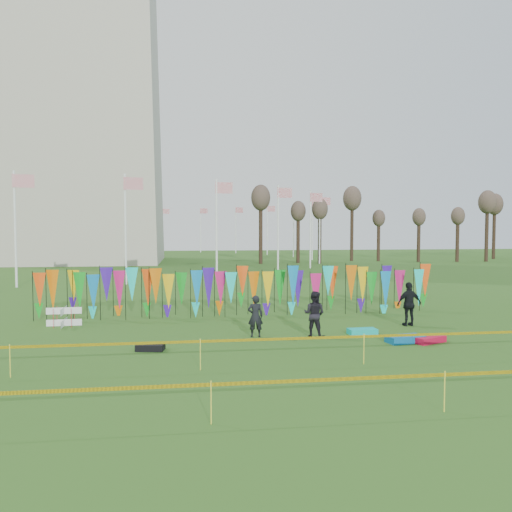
{
  "coord_description": "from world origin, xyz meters",
  "views": [
    {
      "loc": [
        -2.33,
        -16.1,
        3.95
      ],
      "look_at": [
        0.72,
        6.0,
        2.79
      ],
      "focal_mm": 35.0,
      "sensor_mm": 36.0,
      "label": 1
    }
  ],
  "objects": [
    {
      "name": "banner_row",
      "position": [
        0.28,
        6.94,
        1.28
      ],
      "size": [
        18.64,
        0.64,
        2.16
      ],
      "color": "black",
      "rests_on": "ground"
    },
    {
      "name": "kite_bag_turquoise",
      "position": [
        4.23,
        1.89,
        0.11
      ],
      "size": [
        1.09,
        0.59,
        0.21
      ],
      "primitive_type": "cube",
      "rotation": [
        0.0,
        0.0,
        0.05
      ],
      "color": "#0CC1B6",
      "rests_on": "ground"
    },
    {
      "name": "caution_tape_near",
      "position": [
        -0.22,
        -2.14,
        0.78
      ],
      "size": [
        26.0,
        0.02,
        0.9
      ],
      "color": "yellow",
      "rests_on": "ground"
    },
    {
      "name": "flagpole_ring",
      "position": [
        -14.0,
        48.0,
        4.0
      ],
      "size": [
        57.4,
        56.16,
        8.0
      ],
      "color": "white",
      "rests_on": "ground"
    },
    {
      "name": "person_right",
      "position": [
        6.71,
        3.23,
        0.91
      ],
      "size": [
        1.11,
        0.69,
        1.81
      ],
      "primitive_type": "imported",
      "rotation": [
        0.0,
        0.0,
        3.23
      ],
      "color": "black",
      "rests_on": "ground"
    },
    {
      "name": "ground",
      "position": [
        0.0,
        0.0,
        0.0
      ],
      "size": [
        160.0,
        160.0,
        0.0
      ],
      "primitive_type": "plane",
      "color": "#2A5417",
      "rests_on": "ground"
    },
    {
      "name": "kite_bag_black",
      "position": [
        -3.55,
        0.42,
        0.1
      ],
      "size": [
        0.97,
        0.67,
        0.21
      ],
      "primitive_type": "cube",
      "rotation": [
        0.0,
        0.0,
        -0.17
      ],
      "color": "black",
      "rests_on": "ground"
    },
    {
      "name": "kite_bag_red",
      "position": [
        6.07,
        0.24,
        0.11
      ],
      "size": [
        1.33,
        1.0,
        0.22
      ],
      "primitive_type": "cube",
      "rotation": [
        0.0,
        0.0,
        0.42
      ],
      "color": "red",
      "rests_on": "ground"
    },
    {
      "name": "caution_tape_far",
      "position": [
        -0.22,
        -6.11,
        0.78
      ],
      "size": [
        26.0,
        0.02,
        0.9
      ],
      "color": "yellow",
      "rests_on": "ground"
    },
    {
      "name": "box_kite",
      "position": [
        -7.37,
        5.09,
        0.39
      ],
      "size": [
        0.71,
        0.71,
        0.79
      ],
      "rotation": [
        0.0,
        0.0,
        0.04
      ],
      "color": "red",
      "rests_on": "ground"
    },
    {
      "name": "tree_line",
      "position": [
        32.0,
        44.0,
        6.17
      ],
      "size": [
        53.92,
        1.92,
        7.84
      ],
      "color": "#3C2B1E",
      "rests_on": "ground"
    },
    {
      "name": "person_left",
      "position": [
        0.14,
        1.97,
        0.77
      ],
      "size": [
        0.59,
        0.45,
        1.55
      ],
      "primitive_type": "imported",
      "rotation": [
        0.0,
        0.0,
        3.07
      ],
      "color": "black",
      "rests_on": "ground"
    },
    {
      "name": "kite_bag_teal",
      "position": [
        5.24,
        0.36,
        0.12
      ],
      "size": [
        1.38,
        0.82,
        0.25
      ],
      "primitive_type": "cube",
      "rotation": [
        0.0,
        0.0,
        0.17
      ],
      "color": "#0B61A3",
      "rests_on": "ground"
    },
    {
      "name": "person_mid",
      "position": [
        2.31,
        1.72,
        0.85
      ],
      "size": [
        0.97,
        0.88,
        1.7
      ],
      "primitive_type": "imported",
      "rotation": [
        0.0,
        0.0,
        2.55
      ],
      "color": "black",
      "rests_on": "ground"
    }
  ]
}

